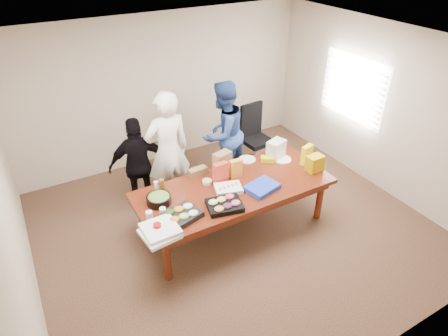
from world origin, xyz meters
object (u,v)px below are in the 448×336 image
office_chair (257,138)px  person_center (168,151)px  salad_bowl (159,200)px  conference_table (234,207)px  sheet_cake (228,189)px  person_right (223,134)px

office_chair → person_center: (-1.86, -0.32, 0.41)m
office_chair → salad_bowl: (-2.36, -1.18, 0.25)m
conference_table → person_center: bearing=119.0°
office_chair → person_center: bearing=-175.1°
person_center → sheet_cake: person_center is taller
conference_table → salad_bowl: 1.16m
office_chair → person_right: (-0.79, -0.12, 0.35)m
person_right → salad_bowl: bearing=13.8°
person_center → salad_bowl: size_ratio=5.85×
person_right → sheet_cake: person_right is taller
office_chair → sheet_cake: 2.00m
conference_table → sheet_cake: (-0.12, -0.05, 0.41)m
person_center → sheet_cake: size_ratio=5.30×
person_center → office_chair: bearing=-171.6°
conference_table → office_chair: size_ratio=2.51×
sheet_cake → person_center: bearing=129.2°
person_right → salad_bowl: 1.90m
person_center → person_right: (1.07, 0.20, -0.06)m
conference_table → salad_bowl: bearing=171.3°
conference_table → sheet_cake: 0.43m
conference_table → sheet_cake: bearing=-159.2°
sheet_cake → salad_bowl: size_ratio=1.10×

